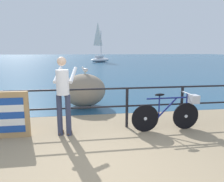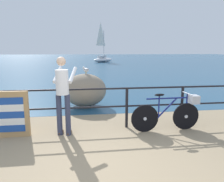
{
  "view_description": "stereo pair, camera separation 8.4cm",
  "coord_description": "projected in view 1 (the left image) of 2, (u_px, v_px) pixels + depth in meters",
  "views": [
    {
      "loc": [
        -0.39,
        -3.16,
        1.92
      ],
      "look_at": [
        0.41,
        2.26,
        0.86
      ],
      "focal_mm": 34.13,
      "sensor_mm": 36.0,
      "label": 1
    },
    {
      "loc": [
        -0.31,
        -3.18,
        1.92
      ],
      "look_at": [
        0.41,
        2.26,
        0.86
      ],
      "focal_mm": 34.13,
      "sensor_mm": 36.0,
      "label": 2
    }
  ],
  "objects": [
    {
      "name": "folded_deckchair_stack",
      "position": [
        9.0,
        115.0,
        4.67
      ],
      "size": [
        0.84,
        0.1,
        1.04
      ],
      "color": "tan",
      "rests_on": "ground_plane"
    },
    {
      "name": "bicycle",
      "position": [
        172.0,
        111.0,
        5.13
      ],
      "size": [
        1.7,
        0.48,
        0.92
      ],
      "rotation": [
        0.0,
        0.0,
        0.03
      ],
      "color": "black",
      "rests_on": "ground_plane"
    },
    {
      "name": "ground_plane",
      "position": [
        84.0,
        69.0,
        22.93
      ],
      "size": [
        120.0,
        120.0,
        0.1
      ],
      "primitive_type": "cube",
      "color": "#937F60"
    },
    {
      "name": "breakwater_boulder_main",
      "position": [
        84.0,
        90.0,
        7.28
      ],
      "size": [
        1.45,
        1.19,
        1.13
      ],
      "color": "gray",
      "rests_on": "ground"
    },
    {
      "name": "person_at_railing",
      "position": [
        63.0,
        93.0,
        4.72
      ],
      "size": [
        0.54,
        0.67,
        1.78
      ],
      "rotation": [
        0.0,
        0.0,
        1.35
      ],
      "color": "#333851",
      "rests_on": "ground_plane"
    },
    {
      "name": "sailboat",
      "position": [
        100.0,
        58.0,
        34.01
      ],
      "size": [
        3.98,
        4.08,
        6.16
      ],
      "rotation": [
        0.0,
        0.0,
        0.81
      ],
      "color": "white",
      "rests_on": "sea_surface"
    },
    {
      "name": "sea_surface",
      "position": [
        82.0,
        58.0,
        50.13
      ],
      "size": [
        120.0,
        90.0,
        0.01
      ],
      "primitive_type": "cube",
      "color": "navy",
      "rests_on": "ground_plane"
    },
    {
      "name": "seagull",
      "position": [
        85.0,
        70.0,
        7.22
      ],
      "size": [
        0.27,
        0.31,
        0.23
      ],
      "rotation": [
        0.0,
        0.0,
        2.24
      ],
      "color": "gold",
      "rests_on": "breakwater_boulder_main"
    },
    {
      "name": "promenade_railing",
      "position": [
        98.0,
        104.0,
        5.18
      ],
      "size": [
        7.31,
        0.07,
        1.02
      ],
      "color": "black",
      "rests_on": "ground_plane"
    }
  ]
}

